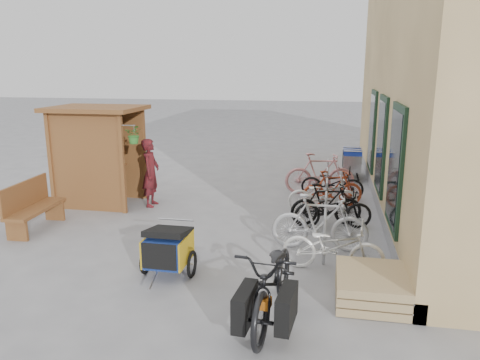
% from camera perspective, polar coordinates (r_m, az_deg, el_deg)
% --- Properties ---
extents(ground, '(80.00, 80.00, 0.00)m').
position_cam_1_polar(ground, '(8.85, -5.08, -8.42)').
color(ground, '#939396').
extents(kiosk, '(2.49, 1.65, 2.40)m').
position_cam_1_polar(kiosk, '(11.89, -17.30, 4.48)').
color(kiosk, brown).
rests_on(kiosk, ground).
extents(bike_rack, '(0.05, 5.35, 0.86)m').
position_cam_1_polar(bike_rack, '(10.65, 10.49, -1.84)').
color(bike_rack, '#A5A8AD').
rests_on(bike_rack, ground).
extents(pallet_stack, '(1.00, 1.20, 0.40)m').
position_cam_1_polar(pallet_stack, '(7.21, 15.70, -12.39)').
color(pallet_stack, tan).
rests_on(pallet_stack, ground).
extents(bench, '(0.57, 1.65, 1.03)m').
position_cam_1_polar(bench, '(10.60, -24.04, -2.84)').
color(bench, brown).
rests_on(bench, ground).
extents(shopping_carts, '(0.54, 1.50, 0.98)m').
position_cam_1_polar(shopping_carts, '(14.65, 13.43, 2.43)').
color(shopping_carts, silver).
rests_on(shopping_carts, ground).
extents(child_trailer, '(0.85, 1.43, 0.85)m').
position_cam_1_polar(child_trailer, '(7.73, -8.77, -8.12)').
color(child_trailer, navy).
rests_on(child_trailer, ground).
extents(cargo_bike, '(0.93, 2.20, 1.13)m').
position_cam_1_polar(cargo_bike, '(6.30, 4.14, -12.34)').
color(cargo_bike, black).
rests_on(cargo_bike, ground).
extents(person_kiosk, '(0.42, 0.62, 1.65)m').
position_cam_1_polar(person_kiosk, '(11.50, -10.83, 0.88)').
color(person_kiosk, maroon).
rests_on(person_kiosk, ground).
extents(bike_0, '(1.72, 0.74, 0.88)m').
position_cam_1_polar(bike_0, '(7.91, 11.25, -7.94)').
color(bike_0, silver).
rests_on(bike_0, ground).
extents(bike_1, '(1.78, 0.53, 1.06)m').
position_cam_1_polar(bike_1, '(8.74, 9.71, -5.13)').
color(bike_1, silver).
rests_on(bike_1, ground).
extents(bike_2, '(1.71, 0.87, 0.85)m').
position_cam_1_polar(bike_2, '(9.99, 11.26, -3.45)').
color(bike_2, black).
rests_on(bike_2, ground).
extents(bike_3, '(1.59, 0.77, 0.92)m').
position_cam_1_polar(bike_3, '(10.15, 10.48, -2.94)').
color(bike_3, black).
rests_on(bike_3, ground).
extents(bike_4, '(1.69, 0.83, 0.85)m').
position_cam_1_polar(bike_4, '(11.03, 10.05, -1.78)').
color(bike_4, silver).
rests_on(bike_4, ground).
extents(bike_5, '(1.57, 0.89, 0.91)m').
position_cam_1_polar(bike_5, '(11.48, 11.20, -1.07)').
color(bike_5, '#A13A1D').
rests_on(bike_5, ground).
extents(bike_6, '(1.63, 0.66, 0.84)m').
position_cam_1_polar(bike_6, '(12.27, 11.18, -0.29)').
color(bike_6, black).
rests_on(bike_6, ground).
extents(bike_7, '(1.91, 0.84, 1.11)m').
position_cam_1_polar(bike_7, '(12.61, 9.71, 0.77)').
color(bike_7, '#D68A8D').
rests_on(bike_7, ground).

